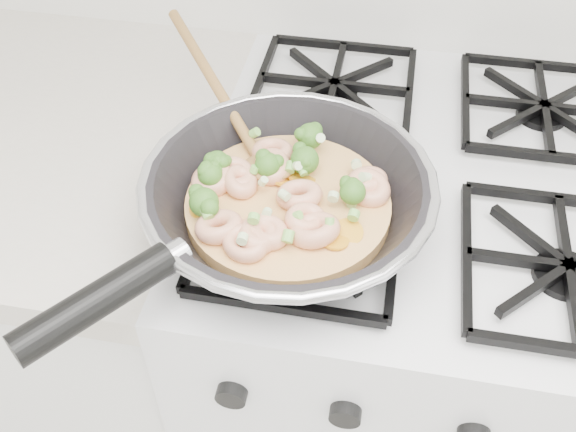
# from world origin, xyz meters

# --- Properties ---
(stove) EXTENTS (0.60, 0.60, 0.92)m
(stove) POSITION_xyz_m (0.00, 1.70, 0.46)
(stove) COLOR white
(stove) RESTS_ON ground
(skillet) EXTENTS (0.38, 0.54, 0.11)m
(skillet) POSITION_xyz_m (-0.17, 1.56, 0.96)
(skillet) COLOR black
(skillet) RESTS_ON stove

